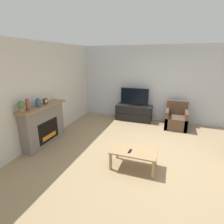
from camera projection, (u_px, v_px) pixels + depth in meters
The scene contains 13 objects.
ground_plane at pixel (151, 155), 4.27m from camera, with size 24.00×24.00×0.00m, color #9E8460.
wall_back at pixel (163, 85), 6.21m from camera, with size 12.00×0.06×2.70m.
wall_left at pixel (43, 93), 4.83m from camera, with size 0.06×12.00×2.70m.
fireplace at pixel (44, 124), 4.70m from camera, with size 0.42×1.50×1.09m.
mantel_vase_left at pixel (28, 105), 4.09m from camera, with size 0.10×0.10×0.29m.
mantel_vase_centre_left at pixel (38, 103), 4.41m from camera, with size 0.14×0.14×0.23m.
mantel_clock at pixel (45, 101), 4.65m from camera, with size 0.08×0.11×0.15m.
potted_plant at pixel (21, 106), 3.92m from camera, with size 0.17×0.17×0.27m.
tv_stand at pixel (134, 113), 6.56m from camera, with size 1.32×0.47×0.58m.
tv at pixel (134, 97), 6.38m from camera, with size 1.02×0.18×0.64m.
armchair at pixel (176, 119), 5.89m from camera, with size 0.70×0.76×0.87m.
coffee_table at pixel (134, 153), 3.70m from camera, with size 0.96×0.55×0.41m.
remote at pixel (130, 151), 3.63m from camera, with size 0.06×0.15×0.02m.
Camera 1 is at (0.34, -3.86, 2.29)m, focal length 28.00 mm.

